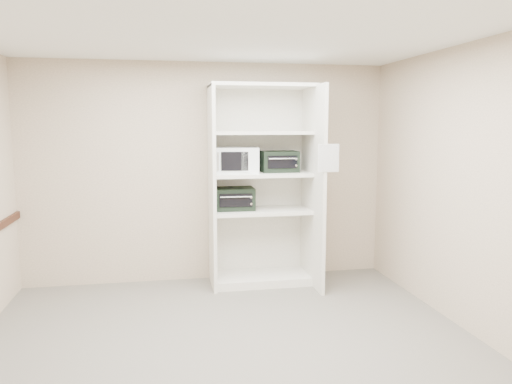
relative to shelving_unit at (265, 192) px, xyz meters
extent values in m
cube|color=#686459|center=(-0.67, -1.70, -1.13)|extent=(4.50, 4.00, 0.01)
cube|color=white|center=(-0.67, -1.70, 1.57)|extent=(4.50, 4.00, 0.01)
cube|color=beige|center=(-0.67, 0.30, 0.22)|extent=(4.50, 0.02, 2.70)
cube|color=beige|center=(-0.67, -3.70, 0.22)|extent=(4.50, 0.02, 2.70)
cube|color=beige|center=(1.58, -1.70, 0.22)|extent=(0.02, 4.00, 2.70)
cube|color=white|center=(-0.65, -0.02, 0.07)|extent=(0.04, 0.60, 2.40)
cube|color=white|center=(0.55, -0.17, 0.07)|extent=(0.04, 0.90, 2.40)
cube|color=white|center=(-0.05, 0.28, 0.07)|extent=(1.24, 0.02, 2.40)
cube|color=white|center=(-0.05, 0.00, -1.08)|extent=(1.16, 0.56, 0.10)
cube|color=white|center=(-0.05, 0.00, -0.23)|extent=(1.16, 0.56, 0.04)
cube|color=white|center=(-0.05, 0.00, 0.22)|extent=(1.16, 0.56, 0.04)
cube|color=white|center=(-0.05, 0.00, 0.72)|extent=(1.16, 0.56, 0.04)
cube|color=white|center=(-0.05, 0.00, 1.27)|extent=(1.24, 0.60, 0.04)
cube|color=white|center=(-0.34, 0.03, 0.39)|extent=(0.56, 0.45, 0.31)
cube|color=black|center=(0.18, 0.05, 0.37)|extent=(0.45, 0.34, 0.25)
cube|color=black|center=(-0.37, 0.06, -0.08)|extent=(0.49, 0.37, 0.27)
cube|color=white|center=(0.59, -0.63, 0.45)|extent=(0.24, 0.01, 0.30)
camera|label=1|loc=(-1.23, -5.88, 0.81)|focal=35.00mm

